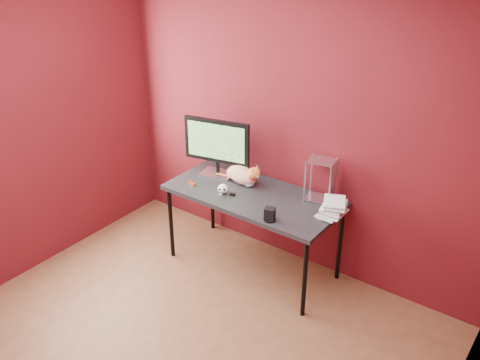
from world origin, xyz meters
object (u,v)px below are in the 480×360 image
Objects in this scene: desk at (253,199)px; speaker at (270,215)px; monitor at (217,145)px; skull_mug at (223,189)px; cat at (242,175)px; book_stack at (330,134)px.

speaker is at bearing -38.67° from desk.
skull_mug is at bearing -57.05° from monitor.
cat reaches higher than desk.
speaker reaches higher than desk.
monitor is at bearing 167.28° from desk.
book_stack is at bearing -13.98° from monitor.
desk is at bearing -25.33° from monitor.
cat is 4.41× the size of speaker.
speaker is 0.77m from book_stack.
desk is 0.46m from speaker.
skull_mug is at bearing 149.29° from speaker.
skull_mug is at bearing -145.28° from desk.
cat is 0.67m from speaker.
cat is at bearing -11.71° from monitor.
monitor is (-0.47, 0.11, 0.35)m from desk.
cat is (-0.20, 0.11, 0.13)m from desk.
skull_mug is (0.26, -0.25, -0.25)m from monitor.
monitor reaches higher than cat.
monitor is 1.16m from book_stack.
skull_mug is 0.07× the size of book_stack.
monitor reaches higher than desk.
book_stack is at bearing 11.14° from cat.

